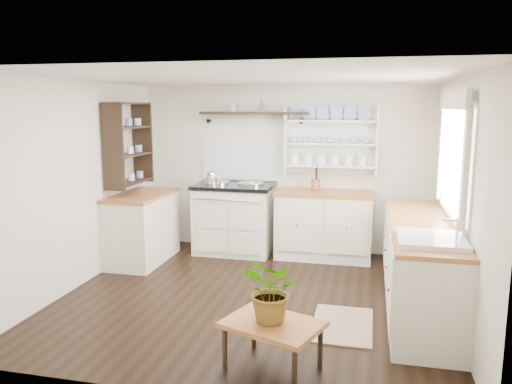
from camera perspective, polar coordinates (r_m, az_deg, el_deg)
floor at (r=5.46m, az=-0.41°, el=-11.90°), size 4.00×3.80×0.01m
wall_back at (r=6.99m, az=3.22°, el=2.67°), size 4.00×0.02×2.30m
wall_right at (r=5.07m, az=22.12°, el=-0.81°), size 0.02×3.80×2.30m
wall_left at (r=5.93m, az=-19.56°, el=0.82°), size 0.02×3.80×2.30m
ceiling at (r=5.08m, az=-0.44°, el=12.97°), size 4.00×3.80×0.01m
window at (r=5.16m, az=21.61°, el=4.05°), size 0.08×1.55×1.22m
aga_cooker at (r=6.92m, az=-2.49°, el=-2.96°), size 1.07×0.74×0.99m
back_cabinets at (r=6.74m, az=7.76°, el=-3.64°), size 1.27×0.63×0.90m
right_cabinets at (r=5.29m, az=18.23°, el=-7.85°), size 0.62×2.43×0.90m
belfast_sink at (r=4.48m, az=19.29°, el=-6.58°), size 0.55×0.60×0.45m
left_cabinets at (r=6.69m, az=-12.90°, el=-3.90°), size 0.62×1.13×0.90m
plate_rack at (r=6.83m, az=8.61°, el=5.83°), size 1.20×0.22×0.90m
high_shelf at (r=6.89m, az=-0.21°, el=8.91°), size 1.50×0.29×0.16m
left_shelving at (r=6.58m, az=-14.37°, el=5.43°), size 0.28×0.80×1.05m
kettle at (r=6.79m, az=-5.08°, el=1.49°), size 0.18×0.18×0.22m
utensil_crock at (r=6.73m, az=6.82°, el=0.86°), size 0.12×0.12×0.14m
center_table at (r=3.97m, az=1.91°, el=-15.23°), size 0.85×0.73×0.39m
potted_plant at (r=3.85m, az=1.94°, el=-11.22°), size 0.60×0.59×0.50m
floor_rug at (r=4.88m, az=9.83°, el=-14.72°), size 0.55×0.85×0.02m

